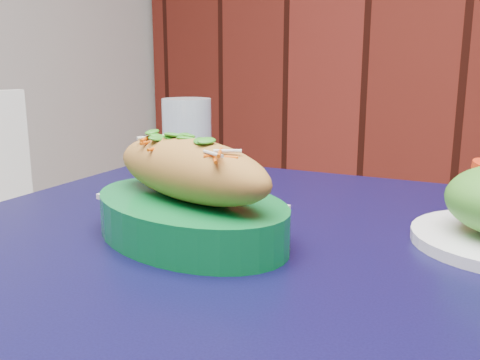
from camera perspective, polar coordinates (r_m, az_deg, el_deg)
The scene contains 3 objects.
cafe_table at distance 0.59m, azimuth 2.29°, elevation -15.57°, with size 0.96×0.96×0.75m.
banh_mi_basket at distance 0.58m, azimuth -5.42°, elevation -1.69°, with size 0.28×0.20×0.12m.
water_glass at distance 0.88m, azimuth -5.66°, elevation 4.45°, with size 0.08×0.08×0.13m, color silver.
Camera 1 is at (-0.17, 0.88, 0.94)m, focal length 40.00 mm.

